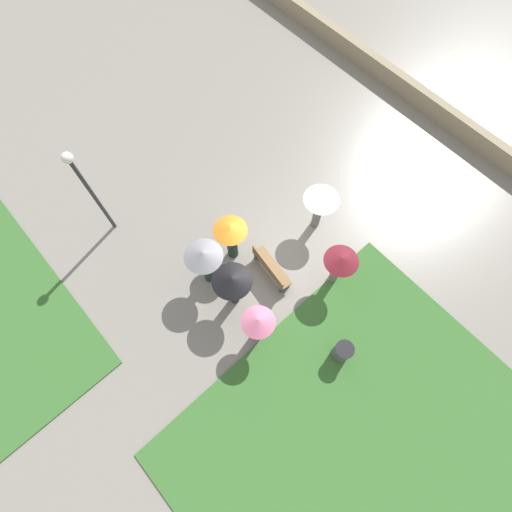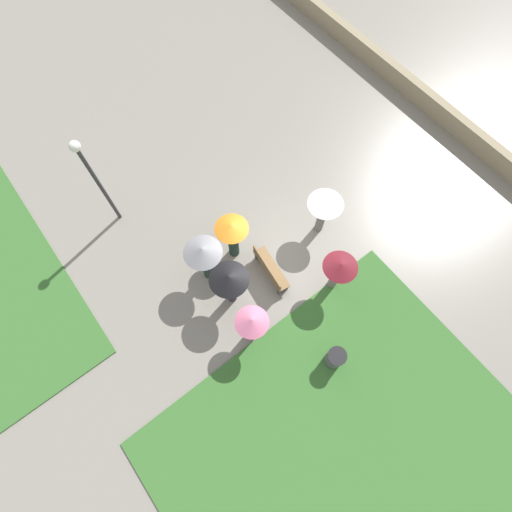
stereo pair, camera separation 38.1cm
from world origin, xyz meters
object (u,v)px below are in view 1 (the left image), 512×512
crowd_person_black (232,283)px  crowd_person_grey (204,259)px  park_bench (270,268)px  lamp_post (86,184)px  crowd_person_pink (258,324)px  crowd_person_orange (231,235)px  crowd_person_white (321,202)px  trash_bin (342,352)px  crowd_person_maroon (340,263)px

crowd_person_black → crowd_person_grey: bearing=-176.9°
park_bench → lamp_post: (4.91, 2.82, 2.13)m
crowd_person_pink → crowd_person_orange: 2.86m
crowd_person_pink → crowd_person_white: 4.36m
crowd_person_white → crowd_person_grey: 4.09m
crowd_person_orange → crowd_person_white: crowd_person_orange is taller
trash_bin → crowd_person_grey: size_ratio=0.43×
crowd_person_white → crowd_person_pink: bearing=93.5°
crowd_person_black → crowd_person_white: size_ratio=1.06×
park_bench → crowd_person_black: (0.09, 1.45, 1.10)m
crowd_person_pink → crowd_person_grey: size_ratio=0.89×
crowd_person_maroon → trash_bin: bearing=77.7°
crowd_person_black → crowd_person_pink: bearing=-11.8°
crowd_person_black → park_bench: bearing=83.5°
trash_bin → crowd_person_grey: crowd_person_grey is taller
park_bench → crowd_person_white: crowd_person_white is taller
trash_bin → crowd_person_black: bearing=19.6°
crowd_person_maroon → crowd_person_pink: (0.28, 3.04, -0.03)m
trash_bin → crowd_person_white: (3.67, -2.64, 1.04)m
crowd_person_orange → crowd_person_pink: bearing=60.9°
trash_bin → crowd_person_orange: 4.82m
park_bench → crowd_person_pink: bearing=134.0°
crowd_person_maroon → crowd_person_black: (1.61, 2.83, 0.20)m
park_bench → crowd_person_grey: crowd_person_grey is taller
crowd_person_maroon → crowd_person_grey: size_ratio=0.87×
park_bench → crowd_person_black: bearing=93.6°
park_bench → crowd_person_white: bearing=-75.6°
crowd_person_orange → trash_bin: bearing=88.6°
crowd_person_black → crowd_person_white: bearing=90.3°
lamp_post → crowd_person_black: (-4.82, -1.38, -1.03)m
park_bench → crowd_person_maroon: size_ratio=0.94×
crowd_person_pink → crowd_person_black: bearing=122.7°
crowd_person_maroon → crowd_person_grey: 4.03m
lamp_post → crowd_person_orange: lamp_post is taller
crowd_person_orange → crowd_person_black: 1.63m
crowd_person_pink → crowd_person_orange: bearing=106.3°
trash_bin → crowd_person_maroon: crowd_person_maroon is taller
crowd_person_maroon → crowd_person_orange: bearing=-28.8°
lamp_post → trash_bin: lamp_post is taller
crowd_person_white → crowd_person_grey: (0.91, 3.99, 0.08)m
crowd_person_pink → crowd_person_orange: (2.59, -1.22, 0.07)m
crowd_person_black → trash_bin: bearing=16.6°
crowd_person_pink → lamp_post: bearing=142.2°
park_bench → crowd_person_orange: size_ratio=0.84×
lamp_post → crowd_person_orange: 4.45m
park_bench → crowd_person_maroon: (-1.52, -1.38, 0.91)m
park_bench → crowd_person_orange: crowd_person_orange is taller
crowd_person_black → crowd_person_grey: (1.13, 0.12, -0.00)m
crowd_person_pink → crowd_person_black: (1.33, -0.21, 0.23)m
lamp_post → crowd_person_white: lamp_post is taller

